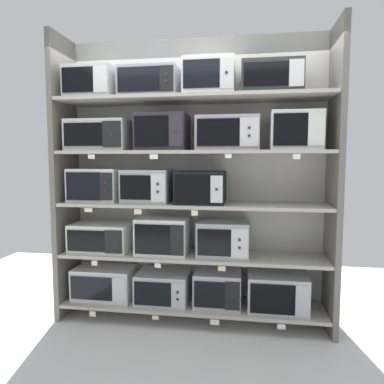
{
  "coord_description": "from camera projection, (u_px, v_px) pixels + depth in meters",
  "views": [
    {
      "loc": [
        0.5,
        -3.22,
        1.52
      ],
      "look_at": [
        0.0,
        0.0,
        1.22
      ],
      "focal_mm": 33.35,
      "sensor_mm": 36.0,
      "label": 1
    }
  ],
  "objects": [
    {
      "name": "microwave_11",
      "position": [
        163.0,
        133.0,
        3.26
      ],
      "size": [
        0.45,
        0.4,
        0.33
      ],
      "color": "#2E2831",
      "rests_on": "shelf_3"
    },
    {
      "name": "price_tag_12",
      "position": [
        228.0,
        156.0,
        2.95
      ],
      "size": [
        0.05,
        0.0,
        0.03
      ],
      "primitive_type": "cube",
      "color": "white"
    },
    {
      "name": "microwave_17",
      "position": [
        271.0,
        79.0,
        3.07
      ],
      "size": [
        0.51,
        0.43,
        0.27
      ],
      "color": "#2A2E2B",
      "rests_on": "shelf_4"
    },
    {
      "name": "microwave_6",
      "position": [
        223.0,
        238.0,
        3.26
      ],
      "size": [
        0.46,
        0.41,
        0.32
      ],
      "color": "#9BA7AB",
      "rests_on": "shelf_1"
    },
    {
      "name": "back_panel",
      "position": [
        196.0,
        178.0,
        3.52
      ],
      "size": [
        2.63,
        0.04,
        2.67
      ],
      "primitive_type": "cube",
      "color": "beige",
      "rests_on": "ground"
    },
    {
      "name": "microwave_1",
      "position": [
        163.0,
        287.0,
        3.39
      ],
      "size": [
        0.49,
        0.4,
        0.29
      ],
      "color": "#B4B8C0",
      "rests_on": "shelf_0"
    },
    {
      "name": "microwave_7",
      "position": [
        97.0,
        185.0,
        3.4
      ],
      "size": [
        0.47,
        0.37,
        0.31
      ],
      "color": "white",
      "rests_on": "shelf_2"
    },
    {
      "name": "microwave_8",
      "position": [
        148.0,
        186.0,
        3.33
      ],
      "size": [
        0.43,
        0.44,
        0.3
      ],
      "color": "#98A5A5",
      "rests_on": "shelf_2"
    },
    {
      "name": "shelf_1",
      "position": [
        192.0,
        255.0,
        3.33
      ],
      "size": [
        2.43,
        0.48,
        0.03
      ],
      "primitive_type": "cube",
      "color": "#ADA899"
    },
    {
      "name": "microwave_0",
      "position": [
        104.0,
        283.0,
        3.48
      ],
      "size": [
        0.57,
        0.34,
        0.3
      ],
      "color": "silver",
      "rests_on": "shelf_0"
    },
    {
      "name": "price_tag_6",
      "position": [
        222.0,
        269.0,
        3.04
      ],
      "size": [
        0.07,
        0.0,
        0.04
      ],
      "primitive_type": "cube",
      "color": "beige"
    },
    {
      "name": "microwave_14",
      "position": [
        93.0,
        84.0,
        3.32
      ],
      "size": [
        0.45,
        0.4,
        0.29
      ],
      "color": "#B2B9B9",
      "rests_on": "shelf_4"
    },
    {
      "name": "shelf_0",
      "position": [
        192.0,
        304.0,
        3.37
      ],
      "size": [
        2.43,
        0.48,
        0.03
      ],
      "primitive_type": "cube",
      "color": "#ADA899",
      "rests_on": "ground"
    },
    {
      "name": "price_tag_13",
      "position": [
        297.0,
        156.0,
        2.87
      ],
      "size": [
        0.06,
        0.0,
        0.04
      ],
      "primitive_type": "cube",
      "color": "white"
    },
    {
      "name": "price_tag_11",
      "position": [
        154.0,
        157.0,
        3.05
      ],
      "size": [
        0.07,
        0.0,
        0.04
      ],
      "primitive_type": "cube",
      "color": "white"
    },
    {
      "name": "price_tag_4",
      "position": [
        94.0,
        263.0,
        3.22
      ],
      "size": [
        0.06,
        0.0,
        0.05
      ],
      "primitive_type": "cube",
      "color": "beige"
    },
    {
      "name": "price_tag_1",
      "position": [
        155.0,
        318.0,
        3.18
      ],
      "size": [
        0.06,
        0.0,
        0.04
      ],
      "primitive_type": "cube",
      "color": "beige"
    },
    {
      "name": "shelf_2",
      "position": [
        192.0,
        204.0,
        3.28
      ],
      "size": [
        2.43,
        0.48,
        0.03
      ],
      "primitive_type": "cube",
      "color": "#ADA899"
    },
    {
      "name": "shelf_4",
      "position": [
        192.0,
        99.0,
        3.2
      ],
      "size": [
        2.43,
        0.48,
        0.03
      ],
      "primitive_type": "cube",
      "color": "#ADA899"
    },
    {
      "name": "microwave_5",
      "position": [
        164.0,
        235.0,
        3.35
      ],
      "size": [
        0.47,
        0.42,
        0.34
      ],
      "color": "silver",
      "rests_on": "shelf_1"
    },
    {
      "name": "upright_right",
      "position": [
        334.0,
        181.0,
        3.07
      ],
      "size": [
        0.05,
        0.48,
        2.67
      ],
      "primitive_type": "cube",
      "color": "#68645B",
      "rests_on": "ground"
    },
    {
      "name": "microwave_12",
      "position": [
        228.0,
        134.0,
        3.17
      ],
      "size": [
        0.55,
        0.35,
        0.3
      ],
      "color": "#A49CA8",
      "rests_on": "shelf_3"
    },
    {
      "name": "microwave_3",
      "position": [
        277.0,
        291.0,
        3.23
      ],
      "size": [
        0.53,
        0.41,
        0.32
      ],
      "color": "#B2B8C2",
      "rests_on": "shelf_0"
    },
    {
      "name": "price_tag_7",
      "position": [
        88.0,
        210.0,
        3.18
      ],
      "size": [
        0.07,
        0.0,
        0.04
      ],
      "primitive_type": "cube",
      "color": "beige"
    },
    {
      "name": "microwave_16",
      "position": [
        210.0,
        78.0,
        3.15
      ],
      "size": [
        0.45,
        0.37,
        0.32
      ],
      "color": "white",
      "rests_on": "shelf_4"
    },
    {
      "name": "price_tag_10",
      "position": [
        91.0,
        157.0,
        3.13
      ],
      "size": [
        0.06,
        0.0,
        0.04
      ],
      "primitive_type": "cube",
      "color": "beige"
    },
    {
      "name": "upright_left",
      "position": [
        65.0,
        178.0,
        3.45
      ],
      "size": [
        0.05,
        0.48,
        2.67
      ],
      "primitive_type": "cube",
      "color": "#68645B",
      "rests_on": "ground"
    },
    {
      "name": "price_tag_3",
      "position": [
        281.0,
        327.0,
        3.01
      ],
      "size": [
        0.07,
        0.0,
        0.04
      ],
      "primitive_type": "cube",
      "color": "white"
    },
    {
      "name": "microwave_15",
      "position": [
        150.0,
        83.0,
        3.24
      ],
      "size": [
        0.53,
        0.36,
        0.27
      ],
      "color": "#979DAE",
      "rests_on": "shelf_4"
    },
    {
      "name": "microwave_2",
      "position": [
        218.0,
        288.0,
        3.31
      ],
      "size": [
        0.43,
        0.36,
        0.32
      ],
      "color": "#B5B2BF",
      "rests_on": "shelf_0"
    },
    {
      "name": "microwave_4",
      "position": [
        103.0,
        237.0,
        3.44
      ],
      "size": [
        0.56,
        0.41,
        0.26
      ],
      "color": "silver",
      "rests_on": "shelf_1"
    },
    {
      "name": "microwave_13",
      "position": [
        295.0,
        131.0,
        3.08
      ],
      "size": [
        0.43,
        0.35,
        0.33
      ],
      "color": "silver",
      "rests_on": "shelf_3"
    },
    {
      "name": "shelf_3",
      "position": [
        192.0,
        152.0,
        3.24
      ],
      "size": [
        2.43,
        0.48,
        0.03
      ],
      "primitive_type": "cube",
      "color": "#ADA899"
    },
    {
      "name": "price_tag_5",
      "position": [
        158.0,
        266.0,
        3.13
      ],
      "size": [
        0.06,
        0.0,
        0.04
      ],
      "primitive_type": "cube",
      "color": "white"
    },
    {
      "name": "microwave_10",
      "position": [
        101.0,
        136.0,
        3.35
      ],
      "size": [
        0.57,
        0.42,
        0.29
      ],
      "color": "#BABEB8",
      "rests_on": "shelf_3"
    },
    {
      "name": "price_tag_0",
      "position": [
        93.0,
        314.0,
        3.27
      ],
      "size": [
        0.06,
        0.0,
        0.05
      ],
      "primitive_type": "cube",
      "color": "beige"
    },
    {
      "name": "price_tag_2",
      "position": [
        215.0,
        322.0,
        3.1
      ],
      "size": [
        0.08,
        0.0,
        0.05
      ],
      "primitive_type": "cube",
      "color": "white"
    },
    {
      "name": "microwave_9",
      "position": [
        201.0,
        187.0,
        3.25
      ],
      "size": [
        0.44,
        0.41,
        0.29
      ],
      "color": "black",
      "rests_on": "shelf_2"
    },
    {
      "name": "price_tag_9",
      "position": [
        195.0,
        213.0,
        3.04
      ],
      "size": [
        0.06,
        0.0,
        0.04
      ],
      "primitive_type": "cube",
      "color": "beige"
    },
    {
      "name": "price_tag_8",
      "position": [
        138.0,
        212.0,
        3.11
      ],
      "size": [
        0.07,
        0.0,
        0.04
      ],
      "primitive_type": "cube",
      "color": "beige"
    }
  ]
}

